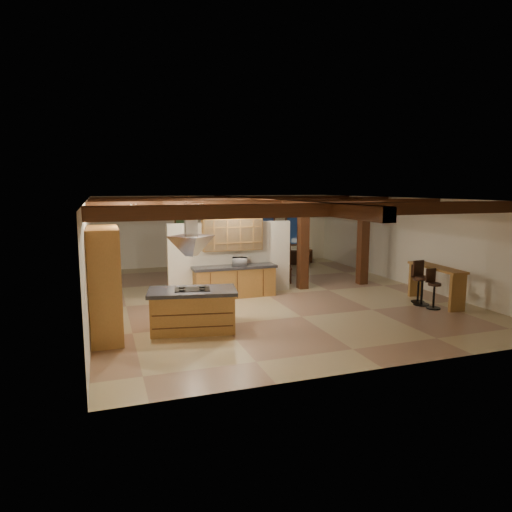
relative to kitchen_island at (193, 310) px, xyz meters
The scene contains 23 objects.
ground 3.95m from the kitchen_island, 44.12° to the left, with size 12.00×12.00×0.00m, color tan.
room_walls 4.13m from the kitchen_island, 44.12° to the left, with size 12.00×12.00×12.00m.
ceiling_beams 4.53m from the kitchen_island, 44.12° to the left, with size 10.00×12.00×0.28m.
timber_posts 6.35m from the kitchen_island, 31.28° to the left, with size 2.50×0.30×2.90m.
partition_wall 3.75m from the kitchen_island, 60.67° to the left, with size 3.80×0.18×2.20m, color silver.
pantry_cabinet 1.99m from the kitchen_island, behind, with size 0.67×1.60×2.40m.
back_counter 3.37m from the kitchen_island, 57.41° to the left, with size 2.50×0.66×0.94m.
upper_display_cabinet 3.79m from the kitchen_island, 59.16° to the left, with size 1.80×0.36×0.95m.
range_hood 1.29m from the kitchen_island, 90.00° to the left, with size 1.10×1.10×1.40m.
back_windows 10.37m from the kitchen_island, 57.05° to the left, with size 2.70×0.07×1.70m.
framed_art 8.85m from the kitchen_island, 81.37° to the left, with size 0.65×0.05×0.85m.
recessed_cans 2.52m from the kitchen_island, 70.53° to the left, with size 3.16×2.46×0.03m.
kitchen_island is the anchor object (origin of this frame).
dining_table 6.28m from the kitchen_island, 56.27° to the left, with size 2.01×1.12×0.71m, color #3F1A0F.
sofa 9.66m from the kitchen_island, 55.17° to the left, with size 2.08×0.81×0.61m, color black.
microwave 3.51m from the kitchen_island, 55.08° to the left, with size 0.44×0.29×0.24m, color silver.
bar_counter 6.93m from the kitchen_island, ahead, with size 0.62×2.03×1.05m.
side_table 10.36m from the kitchen_island, 50.61° to the left, with size 0.46×0.46×0.57m, color #361C0D.
table_lamp 10.36m from the kitchen_island, 50.61° to the left, with size 0.29×0.29×0.35m.
bar_stool_a 6.49m from the kitchen_island, ahead, with size 0.37×0.37×1.07m.
bar_stool_b 6.44m from the kitchen_island, ahead, with size 0.43×0.43×1.22m.
bar_stool_c 6.58m from the kitchen_island, ahead, with size 0.37×0.39×1.06m.
dining_chairs 6.28m from the kitchen_island, 56.27° to the left, with size 2.53×2.53×1.33m.
Camera 1 is at (-4.71, -12.65, 3.22)m, focal length 32.00 mm.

